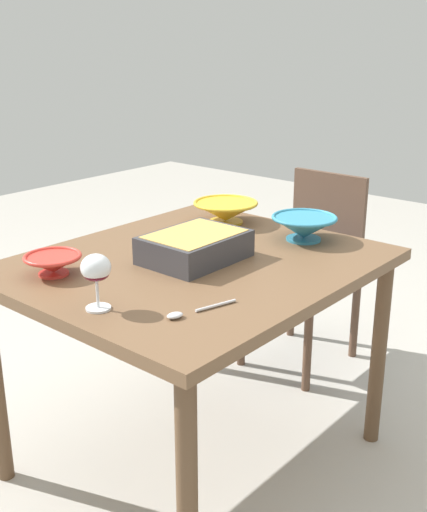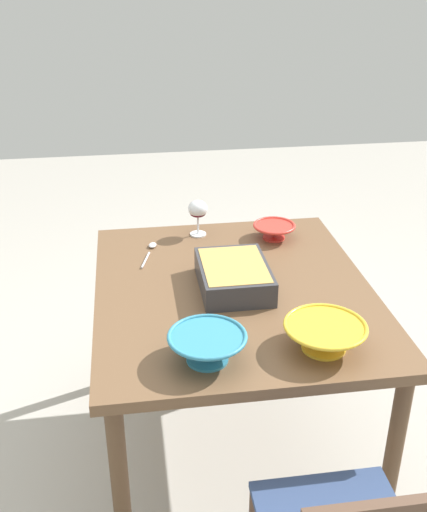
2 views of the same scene
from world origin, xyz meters
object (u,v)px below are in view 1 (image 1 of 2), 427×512
(chair, at_px, (311,259))
(serving_spoon, at_px, (188,312))
(mixing_bowl, at_px, (304,227))
(small_bowl, at_px, (53,263))
(wine_glass, at_px, (96,271))
(casserole_dish, at_px, (196,245))
(dining_table, at_px, (195,284))
(serving_bowl, at_px, (226,211))

(chair, xyz_separation_m, serving_spoon, (1.23, 0.40, 0.27))
(mixing_bowl, xyz_separation_m, small_bowl, (0.77, -0.38, -0.01))
(wine_glass, height_order, small_bowl, wine_glass)
(casserole_dish, relative_size, small_bowl, 1.83)
(dining_table, distance_m, chair, 0.93)
(small_bowl, bearing_deg, serving_spoon, 95.00)
(mixing_bowl, relative_size, small_bowl, 1.32)
(casserole_dish, bearing_deg, wine_glass, 8.28)
(serving_bowl, height_order, serving_spoon, serving_bowl)
(dining_table, xyz_separation_m, small_bowl, (0.37, -0.23, 0.12))
(chair, height_order, serving_bowl, chair)
(chair, bearing_deg, serving_bowl, -7.83)
(dining_table, height_order, serving_bowl, serving_bowl)
(dining_table, height_order, wine_glass, wine_glass)
(serving_spoon, bearing_deg, small_bowl, -85.00)
(wine_glass, relative_size, serving_spoon, 0.73)
(wine_glass, height_order, mixing_bowl, wine_glass)
(small_bowl, distance_m, serving_spoon, 0.50)
(casserole_dish, bearing_deg, chair, -171.86)
(wine_glass, xyz_separation_m, serving_spoon, (-0.12, 0.20, -0.10))
(chair, relative_size, mixing_bowl, 3.70)
(chair, xyz_separation_m, wine_glass, (1.36, 0.19, 0.37))
(small_bowl, bearing_deg, dining_table, 148.10)
(wine_glass, relative_size, serving_bowl, 0.62)
(chair, height_order, mixing_bowl, chair)
(dining_table, relative_size, serving_spoon, 5.38)
(dining_table, relative_size, casserole_dish, 3.53)
(casserole_dish, xyz_separation_m, small_bowl, (0.37, -0.23, -0.01))
(chair, distance_m, mixing_bowl, 0.65)
(casserole_dish, height_order, small_bowl, casserole_dish)
(wine_glass, distance_m, small_bowl, 0.32)
(serving_bowl, bearing_deg, serving_spoon, 32.95)
(mixing_bowl, xyz_separation_m, serving_bowl, (0.01, -0.34, -0.00))
(mixing_bowl, distance_m, serving_bowl, 0.34)
(dining_table, relative_size, serving_bowl, 4.54)
(chair, xyz_separation_m, mixing_bowl, (0.50, 0.27, 0.31))
(casserole_dish, bearing_deg, serving_bowl, -152.94)
(mixing_bowl, relative_size, serving_bowl, 0.93)
(small_bowl, height_order, serving_bowl, serving_bowl)
(small_bowl, xyz_separation_m, serving_spoon, (-0.04, 0.50, -0.03))
(serving_bowl, relative_size, serving_spoon, 1.19)
(casserole_dish, bearing_deg, small_bowl, -31.91)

